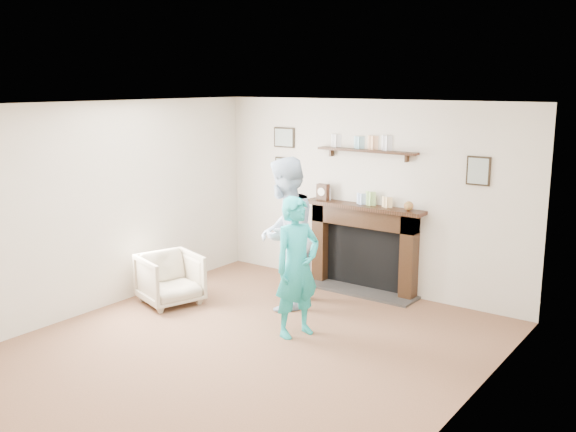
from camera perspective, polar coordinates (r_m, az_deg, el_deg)
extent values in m
plane|color=brown|center=(6.81, -3.54, -11.67)|extent=(5.00, 5.00, 0.00)
cube|color=beige|center=(8.46, 7.14, 1.77)|extent=(4.50, 0.04, 2.50)
cube|color=beige|center=(8.01, -16.21, 0.83)|extent=(0.04, 5.00, 2.50)
cube|color=beige|center=(5.32, 15.44, -4.56)|extent=(0.04, 5.00, 2.50)
cube|color=silver|center=(6.25, -3.84, 9.85)|extent=(4.50, 5.00, 0.04)
cube|color=black|center=(8.85, 2.96, -2.34)|extent=(0.18, 0.20, 1.10)
cube|color=black|center=(8.23, 10.71, -3.62)|extent=(0.18, 0.20, 1.10)
cube|color=black|center=(8.42, 6.77, -0.14)|extent=(1.50, 0.20, 0.24)
cube|color=black|center=(8.61, 6.90, -3.64)|extent=(1.14, 0.06, 0.86)
cube|color=#312E2B|center=(8.57, 6.22, -6.59)|extent=(1.60, 0.44, 0.03)
cube|color=black|center=(8.37, 6.69, 0.80)|extent=(1.68, 0.26, 0.05)
cube|color=black|center=(8.31, 7.00, 5.77)|extent=(1.40, 0.15, 0.03)
cube|color=black|center=(9.07, -0.34, 7.00)|extent=(0.34, 0.03, 0.28)
cube|color=black|center=(9.12, -0.33, 4.49)|extent=(0.30, 0.03, 0.24)
cube|color=black|center=(7.79, 16.57, 3.86)|extent=(0.28, 0.03, 0.34)
cube|color=black|center=(8.66, 3.13, 2.14)|extent=(0.16, 0.09, 0.22)
cylinder|color=white|center=(8.62, 2.96, 2.16)|extent=(0.11, 0.01, 0.11)
sphere|color=#3A882D|center=(8.07, 10.67, 0.88)|extent=(0.12, 0.12, 0.12)
imported|color=tan|center=(8.23, -10.35, -7.62)|extent=(0.87, 0.86, 0.63)
imported|color=#AFC2DB|center=(7.99, -0.28, -8.02)|extent=(0.94, 1.07, 1.85)
imported|color=#20BAB4|center=(7.16, 0.78, -10.46)|extent=(0.53, 0.65, 1.53)
cylinder|color=black|center=(8.60, -0.05, -6.51)|extent=(0.24, 0.24, 0.02)
cylinder|color=black|center=(8.48, -0.05, -3.94)|extent=(0.05, 0.05, 0.78)
cylinder|color=black|center=(8.38, -0.05, -1.27)|extent=(0.30, 0.30, 0.03)
cylinder|color=silver|center=(8.38, -0.05, -1.16)|extent=(0.20, 0.20, 0.01)
cylinder|color=white|center=(8.37, -0.05, -0.96)|extent=(0.16, 0.16, 0.06)
cylinder|color=#FFE4A1|center=(8.36, -0.05, -0.62)|extent=(0.01, 0.01, 0.04)
sphere|color=orange|center=(8.35, -0.05, -0.42)|extent=(0.02, 0.02, 0.02)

